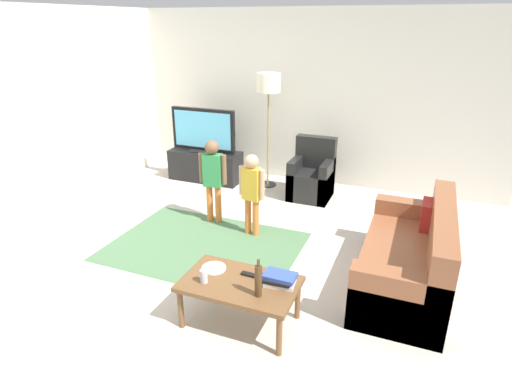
# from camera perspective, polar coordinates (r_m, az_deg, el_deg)

# --- Properties ---
(ground) EXTENTS (7.80, 7.80, 0.00)m
(ground) POSITION_cam_1_polar(r_m,az_deg,el_deg) (4.75, -2.77, -9.83)
(ground) COLOR beige
(wall_back) EXTENTS (6.00, 0.12, 2.70)m
(wall_back) POSITION_cam_1_polar(r_m,az_deg,el_deg) (6.97, 7.63, 12.26)
(wall_back) COLOR silver
(wall_back) RESTS_ON ground
(wall_left) EXTENTS (0.12, 6.00, 2.70)m
(wall_left) POSITION_cam_1_polar(r_m,az_deg,el_deg) (6.08, -29.94, 8.16)
(wall_left) COLOR silver
(wall_left) RESTS_ON ground
(area_rug) EXTENTS (2.20, 1.60, 0.01)m
(area_rug) POSITION_cam_1_polar(r_m,az_deg,el_deg) (5.15, -6.93, -7.19)
(area_rug) COLOR #4C724C
(area_rug) RESTS_ON ground
(tv_stand) EXTENTS (1.20, 0.44, 0.50)m
(tv_stand) POSITION_cam_1_polar(r_m,az_deg,el_deg) (7.18, -6.77, 3.48)
(tv_stand) COLOR black
(tv_stand) RESTS_ON ground
(tv) EXTENTS (1.10, 0.28, 0.71)m
(tv) POSITION_cam_1_polar(r_m,az_deg,el_deg) (7.00, -7.07, 8.13)
(tv) COLOR black
(tv) RESTS_ON tv_stand
(couch) EXTENTS (0.80, 1.80, 0.86)m
(couch) POSITION_cam_1_polar(r_m,az_deg,el_deg) (4.55, 20.25, -8.62)
(couch) COLOR brown
(couch) RESTS_ON ground
(armchair) EXTENTS (0.60, 0.60, 0.90)m
(armchair) POSITION_cam_1_polar(r_m,az_deg,el_deg) (6.48, 7.49, 1.89)
(armchair) COLOR black
(armchair) RESTS_ON ground
(floor_lamp) EXTENTS (0.36, 0.36, 1.78)m
(floor_lamp) POSITION_cam_1_polar(r_m,az_deg,el_deg) (6.58, 1.68, 13.59)
(floor_lamp) COLOR #262626
(floor_lamp) RESTS_ON ground
(child_near_tv) EXTENTS (0.37, 0.18, 1.11)m
(child_near_tv) POSITION_cam_1_polar(r_m,az_deg,el_deg) (5.51, -5.79, 2.44)
(child_near_tv) COLOR orange
(child_near_tv) RESTS_ON ground
(child_center) EXTENTS (0.35, 0.17, 1.04)m
(child_center) POSITION_cam_1_polar(r_m,az_deg,el_deg) (5.14, -0.58, 0.61)
(child_center) COLOR orange
(child_center) RESTS_ON ground
(coffee_table) EXTENTS (1.00, 0.60, 0.42)m
(coffee_table) POSITION_cam_1_polar(r_m,az_deg,el_deg) (3.76, -2.18, -12.53)
(coffee_table) COLOR brown
(coffee_table) RESTS_ON ground
(book_stack) EXTENTS (0.27, 0.22, 0.10)m
(book_stack) POSITION_cam_1_polar(r_m,az_deg,el_deg) (3.68, 3.17, -11.50)
(book_stack) COLOR white
(book_stack) RESTS_ON coffee_table
(bottle) EXTENTS (0.06, 0.06, 0.33)m
(bottle) POSITION_cam_1_polar(r_m,az_deg,el_deg) (3.49, 0.32, -11.75)
(bottle) COLOR #4C3319
(bottle) RESTS_ON coffee_table
(tv_remote) EXTENTS (0.17, 0.06, 0.02)m
(tv_remote) POSITION_cam_1_polar(r_m,az_deg,el_deg) (3.80, -0.74, -11.02)
(tv_remote) COLOR black
(tv_remote) RESTS_ON coffee_table
(soda_can) EXTENTS (0.07, 0.07, 0.12)m
(soda_can) POSITION_cam_1_polar(r_m,az_deg,el_deg) (3.72, -7.00, -11.12)
(soda_can) COLOR silver
(soda_can) RESTS_ON coffee_table
(plate) EXTENTS (0.22, 0.22, 0.02)m
(plate) POSITION_cam_1_polar(r_m,az_deg,el_deg) (3.91, -5.65, -10.09)
(plate) COLOR white
(plate) RESTS_ON coffee_table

